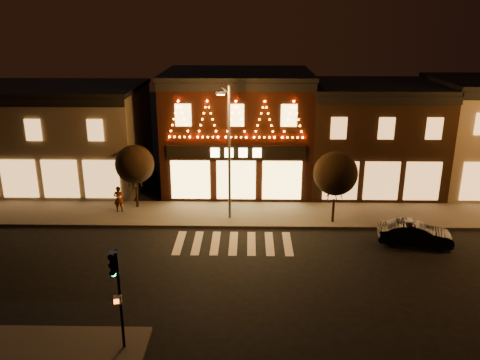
{
  "coord_description": "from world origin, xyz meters",
  "views": [
    {
      "loc": [
        0.85,
        -20.82,
        12.01
      ],
      "look_at": [
        0.37,
        4.0,
        3.7
      ],
      "focal_mm": 37.04,
      "sensor_mm": 36.0,
      "label": 1
    }
  ],
  "objects_px": {
    "streetlamp_mid": "(228,144)",
    "traffic_signal_near": "(117,281)",
    "pedestrian": "(119,199)",
    "dark_sedan": "(415,234)"
  },
  "relations": [
    {
      "from": "streetlamp_mid",
      "to": "pedestrian",
      "type": "relative_size",
      "value": 4.78
    },
    {
      "from": "streetlamp_mid",
      "to": "pedestrian",
      "type": "distance_m",
      "value": 8.05
    },
    {
      "from": "streetlamp_mid",
      "to": "dark_sedan",
      "type": "xyz_separation_m",
      "value": [
        10.32,
        -3.06,
        -4.23
      ]
    },
    {
      "from": "traffic_signal_near",
      "to": "streetlamp_mid",
      "type": "distance_m",
      "value": 13.08
    },
    {
      "from": "streetlamp_mid",
      "to": "traffic_signal_near",
      "type": "bearing_deg",
      "value": -119.21
    },
    {
      "from": "dark_sedan",
      "to": "pedestrian",
      "type": "distance_m",
      "value": 17.77
    },
    {
      "from": "traffic_signal_near",
      "to": "streetlamp_mid",
      "type": "xyz_separation_m",
      "value": [
        3.46,
        12.48,
        1.86
      ]
    },
    {
      "from": "streetlamp_mid",
      "to": "dark_sedan",
      "type": "bearing_deg",
      "value": -30.22
    },
    {
      "from": "traffic_signal_near",
      "to": "dark_sedan",
      "type": "xyz_separation_m",
      "value": [
        13.77,
        9.42,
        -2.37
      ]
    },
    {
      "from": "traffic_signal_near",
      "to": "streetlamp_mid",
      "type": "bearing_deg",
      "value": 61.91
    }
  ]
}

